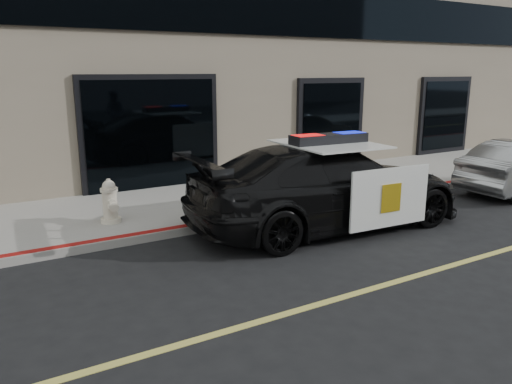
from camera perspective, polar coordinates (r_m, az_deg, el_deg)
ground at (r=7.45m, az=14.85°, el=-10.16°), size 120.00×120.00×0.00m
sidewalk_n at (r=11.49m, az=-3.98°, el=-0.84°), size 60.00×3.50×0.15m
police_car at (r=9.64m, az=8.17°, el=0.73°), size 2.93×5.81×1.81m
fire_hydrant at (r=9.78m, az=-16.34°, el=-1.13°), size 0.38×0.53×0.84m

